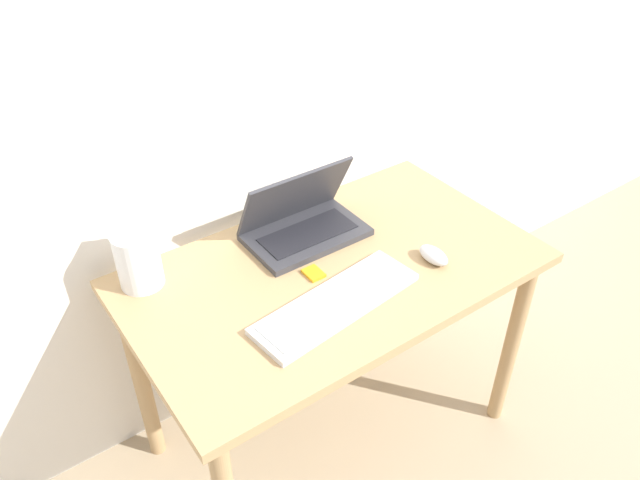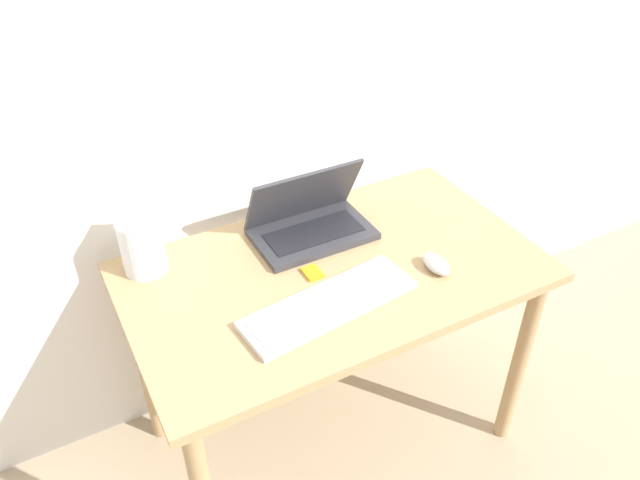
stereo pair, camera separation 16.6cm
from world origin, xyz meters
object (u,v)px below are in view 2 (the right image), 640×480
laptop (309,220)px  mp3_player (312,273)px  mouse (436,264)px  keyboard (329,304)px  vase (140,236)px

laptop → mp3_player: 0.20m
laptop → mouse: bearing=-54.4°
mouse → mp3_player: size_ratio=1.70×
keyboard → mouse: bearing=-1.3°
vase → keyboard: bearing=-45.3°
mouse → vase: 0.81m
laptop → keyboard: bearing=-108.6°
vase → mouse: bearing=-28.5°
laptop → vase: bearing=172.5°
laptop → mp3_player: laptop is taller
mp3_player → laptop: bearing=65.1°
laptop → keyboard: 0.33m
laptop → mp3_player: (-0.08, -0.17, -0.04)m
keyboard → mouse: mouse is taller
keyboard → vase: (-0.37, 0.37, 0.10)m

